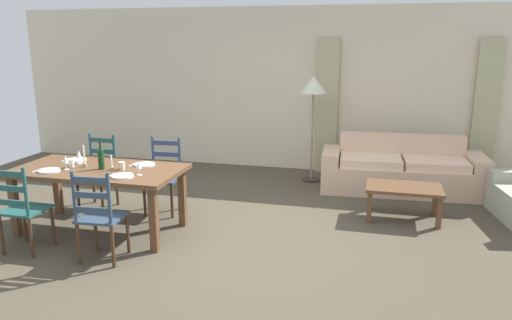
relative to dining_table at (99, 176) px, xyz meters
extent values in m
cube|color=#4B4434|center=(1.40, 0.11, -0.67)|extent=(9.60, 9.60, 0.02)
cube|color=beige|center=(1.40, 3.41, 0.69)|extent=(9.60, 0.16, 2.70)
cube|color=#B6B387|center=(2.22, 3.27, 0.44)|extent=(0.35, 0.08, 2.20)
cube|color=#B6B387|center=(4.62, 3.27, 0.44)|extent=(0.35, 0.08, 2.20)
cube|color=brown|center=(0.00, 0.00, 0.06)|extent=(1.90, 0.96, 0.05)
cube|color=brown|center=(-0.85, -0.38, -0.31)|extent=(0.08, 0.08, 0.70)
cube|color=brown|center=(0.85, -0.38, -0.31)|extent=(0.08, 0.08, 0.70)
cube|color=brown|center=(-0.85, 0.38, -0.31)|extent=(0.08, 0.08, 0.70)
cube|color=brown|center=(0.85, 0.38, -0.31)|extent=(0.08, 0.08, 0.70)
cube|color=#22514E|center=(-0.46, -0.67, -0.22)|extent=(0.43, 0.41, 0.03)
cylinder|color=#462E1D|center=(-0.64, -0.50, -0.45)|extent=(0.04, 0.04, 0.43)
cylinder|color=#462E1D|center=(-0.28, -0.51, -0.45)|extent=(0.04, 0.04, 0.43)
cylinder|color=#462E1D|center=(-0.64, -0.84, -0.45)|extent=(0.04, 0.04, 0.43)
cylinder|color=#462E1D|center=(-0.28, -0.85, -0.45)|extent=(0.04, 0.04, 0.43)
cylinder|color=#22514E|center=(-0.28, -0.85, 0.05)|extent=(0.04, 0.04, 0.50)
cube|color=#22514E|center=(-0.46, -0.84, -0.08)|extent=(0.38, 0.03, 0.06)
cube|color=#22514E|center=(-0.46, -0.84, 0.07)|extent=(0.38, 0.03, 0.06)
cube|color=#22514E|center=(-0.46, -0.84, 0.22)|extent=(0.38, 0.03, 0.06)
cube|color=#2F4358|center=(0.43, -0.67, -0.22)|extent=(0.45, 0.43, 0.03)
cylinder|color=#462E1D|center=(0.24, -0.51, -0.45)|extent=(0.04, 0.04, 0.43)
cylinder|color=#462E1D|center=(0.60, -0.49, -0.45)|extent=(0.04, 0.04, 0.43)
cylinder|color=#462E1D|center=(0.27, -0.85, -0.45)|extent=(0.04, 0.04, 0.43)
cylinder|color=#462E1D|center=(0.63, -0.83, -0.45)|extent=(0.04, 0.04, 0.43)
cylinder|color=#2F4358|center=(0.27, -0.85, 0.05)|extent=(0.04, 0.04, 0.50)
cylinder|color=#2F4358|center=(0.63, -0.83, 0.05)|extent=(0.04, 0.04, 0.50)
cube|color=#2F4358|center=(0.45, -0.84, -0.08)|extent=(0.38, 0.05, 0.06)
cube|color=#2F4358|center=(0.45, -0.84, 0.07)|extent=(0.38, 0.05, 0.06)
cube|color=#2F4358|center=(0.45, -0.84, 0.22)|extent=(0.38, 0.05, 0.06)
cube|color=#255052|center=(-0.48, 0.70, -0.22)|extent=(0.44, 0.42, 0.03)
cylinder|color=#462E1D|center=(-0.31, 0.52, -0.45)|extent=(0.04, 0.04, 0.43)
cylinder|color=#462E1D|center=(-0.67, 0.54, -0.45)|extent=(0.04, 0.04, 0.43)
cylinder|color=#462E1D|center=(-0.29, 0.86, -0.45)|extent=(0.04, 0.04, 0.43)
cylinder|color=#462E1D|center=(-0.65, 0.88, -0.45)|extent=(0.04, 0.04, 0.43)
cylinder|color=#255052|center=(-0.29, 0.86, 0.05)|extent=(0.04, 0.04, 0.50)
cylinder|color=#255052|center=(-0.65, 0.88, 0.05)|extent=(0.04, 0.04, 0.50)
cube|color=#255052|center=(-0.47, 0.87, -0.08)|extent=(0.38, 0.04, 0.06)
cube|color=#255052|center=(-0.47, 0.87, 0.07)|extent=(0.38, 0.04, 0.06)
cube|color=#255052|center=(-0.47, 0.87, 0.22)|extent=(0.38, 0.04, 0.06)
cube|color=navy|center=(0.43, 0.74, -0.22)|extent=(0.44, 0.42, 0.03)
cylinder|color=#462E1D|center=(0.62, 0.58, -0.45)|extent=(0.04, 0.04, 0.43)
cylinder|color=#462E1D|center=(0.26, 0.56, -0.45)|extent=(0.04, 0.04, 0.43)
cylinder|color=#462E1D|center=(0.60, 0.92, -0.45)|extent=(0.04, 0.04, 0.43)
cylinder|color=#462E1D|center=(0.24, 0.90, -0.45)|extent=(0.04, 0.04, 0.43)
cylinder|color=navy|center=(0.60, 0.92, 0.05)|extent=(0.04, 0.04, 0.50)
cylinder|color=navy|center=(0.24, 0.90, 0.05)|extent=(0.04, 0.04, 0.50)
cube|color=navy|center=(0.42, 0.91, -0.08)|extent=(0.38, 0.05, 0.06)
cube|color=navy|center=(0.42, 0.91, 0.07)|extent=(0.38, 0.05, 0.06)
cube|color=navy|center=(0.42, 0.91, 0.22)|extent=(0.38, 0.05, 0.06)
cylinder|color=white|center=(-0.45, -0.25, 0.10)|extent=(0.24, 0.24, 0.02)
cube|color=silver|center=(-0.60, -0.25, 0.09)|extent=(0.03, 0.17, 0.01)
cylinder|color=white|center=(0.45, -0.25, 0.10)|extent=(0.24, 0.24, 0.02)
cube|color=silver|center=(0.30, -0.25, 0.09)|extent=(0.02, 0.17, 0.01)
cylinder|color=white|center=(-0.45, 0.25, 0.10)|extent=(0.24, 0.24, 0.02)
cube|color=silver|center=(-0.60, 0.25, 0.09)|extent=(0.02, 0.17, 0.01)
cylinder|color=white|center=(0.45, 0.25, 0.10)|extent=(0.24, 0.24, 0.02)
cube|color=silver|center=(0.30, 0.25, 0.09)|extent=(0.02, 0.17, 0.01)
cylinder|color=#143819|center=(0.06, -0.02, 0.20)|extent=(0.07, 0.07, 0.22)
cylinder|color=#143819|center=(0.06, -0.02, 0.35)|extent=(0.02, 0.02, 0.08)
cylinder|color=black|center=(0.06, -0.02, 0.39)|extent=(0.03, 0.03, 0.02)
cylinder|color=white|center=(-0.31, -0.14, 0.09)|extent=(0.06, 0.06, 0.01)
cylinder|color=white|center=(-0.31, -0.14, 0.13)|extent=(0.01, 0.01, 0.07)
cone|color=white|center=(-0.31, -0.14, 0.21)|extent=(0.06, 0.06, 0.08)
cylinder|color=white|center=(0.59, -0.15, 0.09)|extent=(0.06, 0.06, 0.01)
cylinder|color=white|center=(0.59, -0.15, 0.13)|extent=(0.01, 0.01, 0.07)
cone|color=white|center=(0.59, -0.15, 0.21)|extent=(0.06, 0.06, 0.08)
cylinder|color=white|center=(-0.33, 0.13, 0.09)|extent=(0.06, 0.06, 0.01)
cylinder|color=white|center=(-0.33, 0.13, 0.13)|extent=(0.01, 0.01, 0.07)
cone|color=white|center=(-0.33, 0.13, 0.21)|extent=(0.06, 0.06, 0.08)
cylinder|color=beige|center=(0.29, 0.02, 0.13)|extent=(0.07, 0.07, 0.09)
cylinder|color=beige|center=(-0.32, -0.04, 0.13)|extent=(0.07, 0.07, 0.09)
cylinder|color=#998C66|center=(-0.18, 0.02, 0.11)|extent=(0.05, 0.05, 0.04)
cylinder|color=white|center=(-0.18, 0.02, 0.23)|extent=(0.02, 0.02, 0.21)
cylinder|color=#998C66|center=(0.20, -0.04, 0.11)|extent=(0.05, 0.05, 0.04)
cylinder|color=white|center=(0.20, -0.04, 0.19)|extent=(0.02, 0.02, 0.13)
cube|color=beige|center=(3.42, 2.41, -0.46)|extent=(1.84, 0.90, 0.40)
cube|color=beige|center=(3.40, 2.71, -0.26)|extent=(1.81, 0.30, 0.80)
cube|color=beige|center=(4.44, 2.46, -0.37)|extent=(0.28, 0.81, 0.58)
cube|color=beige|center=(2.40, 2.35, -0.37)|extent=(0.28, 0.81, 0.58)
cube|color=beige|center=(3.87, 2.38, -0.20)|extent=(0.89, 0.69, 0.12)
cube|color=beige|center=(2.97, 2.33, -0.20)|extent=(0.89, 0.69, 0.12)
cube|color=brown|center=(3.40, 1.26, -0.26)|extent=(0.90, 0.56, 0.04)
cube|color=brown|center=(3.00, 1.03, -0.47)|extent=(0.06, 0.06, 0.38)
cube|color=brown|center=(3.80, 1.03, -0.47)|extent=(0.06, 0.06, 0.38)
cube|color=brown|center=(3.00, 1.49, -0.47)|extent=(0.06, 0.06, 0.38)
cube|color=brown|center=(3.80, 1.49, -0.47)|extent=(0.06, 0.06, 0.38)
cylinder|color=#332D28|center=(2.07, 2.66, -0.65)|extent=(0.28, 0.28, 0.03)
cylinder|color=gray|center=(2.07, 2.66, 0.04)|extent=(0.03, 0.03, 1.35)
cone|color=beige|center=(2.07, 2.66, 0.85)|extent=(0.40, 0.40, 0.26)
camera|label=1|loc=(3.04, -4.71, 1.50)|focal=34.12mm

